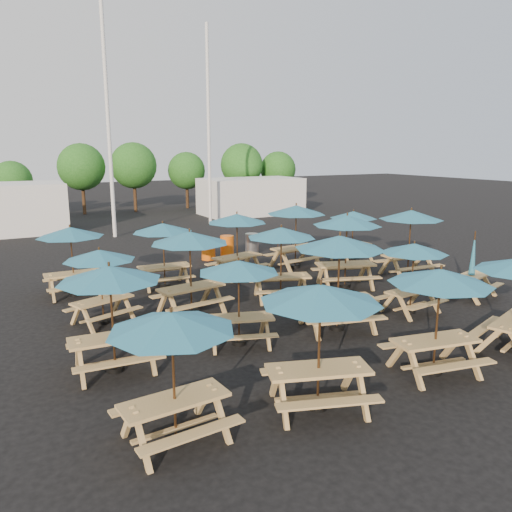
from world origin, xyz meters
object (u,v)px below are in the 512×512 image
picnic_unit_6 (190,242)px  picnic_unit_18 (411,219)px  picnic_unit_13 (414,252)px  picnic_unit_17 (472,270)px  picnic_unit_0 (172,329)px  picnic_unit_4 (320,301)px  picnic_unit_3 (70,236)px  picnic_unit_10 (281,237)px  picnic_unit_8 (440,282)px  waste_bin_1 (227,246)px  picnic_unit_5 (239,271)px  picnic_unit_19 (353,218)px  picnic_unit_15 (296,213)px  waste_bin_0 (208,249)px  picnic_unit_1 (110,279)px  picnic_unit_11 (237,222)px  waste_bin_2 (252,244)px  waste_bin_3 (284,241)px  picnic_unit_2 (100,259)px  picnic_unit_7 (163,231)px  waste_bin_4 (284,242)px  picnic_unit_9 (340,248)px  picnic_unit_14 (347,225)px

picnic_unit_6 → picnic_unit_18: 8.76m
picnic_unit_13 → picnic_unit_17: bearing=-1.1°
picnic_unit_0 → picnic_unit_4: bearing=-10.3°
picnic_unit_3 → picnic_unit_10: (5.72, -3.58, 0.05)m
picnic_unit_8 → waste_bin_1: bearing=95.5°
picnic_unit_6 → picnic_unit_5: bearing=-95.4°
picnic_unit_6 → picnic_unit_19: size_ratio=1.19×
picnic_unit_15 → waste_bin_0: bearing=121.8°
picnic_unit_1 → picnic_unit_10: size_ratio=0.86×
picnic_unit_11 → picnic_unit_8: bearing=-102.7°
picnic_unit_17 → waste_bin_2: bearing=92.8°
picnic_unit_6 → waste_bin_3: size_ratio=2.68×
picnic_unit_19 → waste_bin_3: (-1.45, 3.19, -1.38)m
picnic_unit_0 → waste_bin_2: (8.02, 12.47, -1.47)m
waste_bin_3 → picnic_unit_17: bearing=-81.3°
picnic_unit_2 → picnic_unit_8: picnic_unit_8 is taller
picnic_unit_7 → picnic_unit_11: (2.85, 0.07, 0.12)m
picnic_unit_4 → picnic_unit_11: size_ratio=1.06×
picnic_unit_15 → waste_bin_2: 3.57m
picnic_unit_8 → picnic_unit_17: 6.53m
waste_bin_1 → picnic_unit_18: bearing=-54.0°
picnic_unit_6 → waste_bin_1: 7.91m
picnic_unit_15 → picnic_unit_18: 4.35m
picnic_unit_8 → waste_bin_0: picnic_unit_8 is taller
picnic_unit_5 → picnic_unit_6: bearing=111.4°
picnic_unit_6 → picnic_unit_19: picnic_unit_6 is taller
picnic_unit_2 → picnic_unit_19: size_ratio=1.14×
waste_bin_4 → picnic_unit_1: bearing=-137.3°
picnic_unit_8 → waste_bin_0: 12.72m
picnic_unit_5 → picnic_unit_8: size_ratio=1.00×
picnic_unit_0 → picnic_unit_11: picnic_unit_11 is taller
picnic_unit_0 → waste_bin_2: bearing=52.3°
picnic_unit_13 → picnic_unit_18: size_ratio=0.83×
picnic_unit_9 → picnic_unit_13: 2.78m
picnic_unit_1 → waste_bin_4: 13.53m
waste_bin_1 → picnic_unit_14: bearing=-76.7°
picnic_unit_3 → waste_bin_3: size_ratio=2.39×
picnic_unit_4 → waste_bin_2: bearing=85.5°
picnic_unit_3 → waste_bin_3: (9.85, 2.96, -1.51)m
waste_bin_2 → waste_bin_0: bearing=-178.2°
picnic_unit_4 → waste_bin_3: bearing=79.3°
picnic_unit_1 → picnic_unit_6: (2.86, 2.85, 0.07)m
picnic_unit_18 → picnic_unit_3: bearing=168.7°
waste_bin_0 → picnic_unit_15: bearing=-50.5°
picnic_unit_17 → waste_bin_0: size_ratio=2.27×
picnic_unit_19 → waste_bin_0: 6.33m
picnic_unit_6 → picnic_unit_7: 3.14m
waste_bin_0 → picnic_unit_13: bearing=-75.6°
picnic_unit_6 → waste_bin_4: (7.02, 6.26, -1.64)m
picnic_unit_0 → picnic_unit_3: (-0.12, 9.51, 0.03)m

